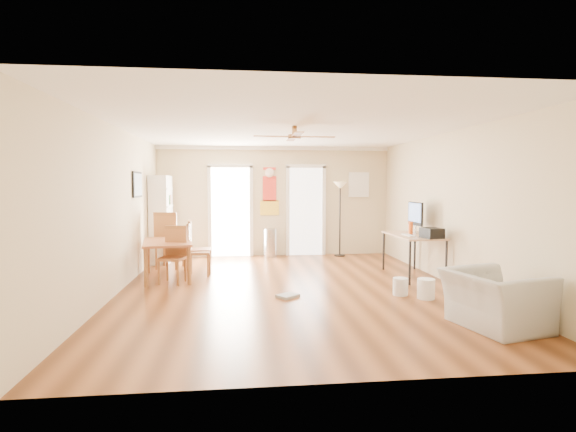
{
  "coord_description": "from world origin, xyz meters",
  "views": [
    {
      "loc": [
        -0.86,
        -7.13,
        1.69
      ],
      "look_at": [
        0.0,
        0.6,
        1.15
      ],
      "focal_mm": 27.8,
      "sensor_mm": 36.0,
      "label": 1
    }
  ],
  "objects": [
    {
      "name": "wall_left",
      "position": [
        -2.75,
        0.0,
        1.3
      ],
      "size": [
        0.04,
        7.0,
        2.6
      ],
      "primitive_type": null,
      "color": "beige",
      "rests_on": "floor"
    },
    {
      "name": "wall_decal",
      "position": [
        -0.13,
        3.48,
        1.55
      ],
      "size": [
        0.46,
        0.03,
        1.1
      ],
      "primitive_type": "cube",
      "color": "red",
      "rests_on": "wall_back"
    },
    {
      "name": "wall_front",
      "position": [
        0.0,
        -3.5,
        1.3
      ],
      "size": [
        5.5,
        0.04,
        2.6
      ],
      "primitive_type": null,
      "color": "beige",
      "rests_on": "floor"
    },
    {
      "name": "wall_right",
      "position": [
        2.75,
        0.0,
        1.3
      ],
      "size": [
        0.04,
        7.0,
        2.6
      ],
      "primitive_type": null,
      "color": "beige",
      "rests_on": "floor"
    },
    {
      "name": "floor_cloth",
      "position": [
        -0.13,
        -0.55,
        0.02
      ],
      "size": [
        0.38,
        0.37,
        0.04
      ],
      "primitive_type": "cube",
      "rotation": [
        0.0,
        0.0,
        0.69
      ],
      "color": "gray",
      "rests_on": "floor"
    },
    {
      "name": "floor",
      "position": [
        0.0,
        0.0,
        0.0
      ],
      "size": [
        7.0,
        7.0,
        0.0
      ],
      "primitive_type": "plane",
      "color": "brown",
      "rests_on": "ground"
    },
    {
      "name": "framed_poster",
      "position": [
        -2.73,
        1.4,
        1.7
      ],
      "size": [
        0.04,
        0.66,
        0.48
      ],
      "primitive_type": "cube",
      "color": "black",
      "rests_on": "wall_left"
    },
    {
      "name": "crown_molding",
      "position": [
        0.0,
        0.0,
        2.56
      ],
      "size": [
        5.5,
        7.0,
        0.08
      ],
      "primitive_type": null,
      "color": "white",
      "rests_on": "wall_back"
    },
    {
      "name": "ac_grille",
      "position": [
        2.05,
        3.47,
        1.7
      ],
      "size": [
        0.5,
        0.04,
        0.6
      ],
      "primitive_type": "cube",
      "color": "white",
      "rests_on": "wall_back"
    },
    {
      "name": "printer",
      "position": [
        2.45,
        0.19,
        0.87
      ],
      "size": [
        0.35,
        0.39,
        0.18
      ],
      "primitive_type": "cube",
      "rotation": [
        0.0,
        0.0,
        0.17
      ],
      "color": "black",
      "rests_on": "computer_desk"
    },
    {
      "name": "ceiling",
      "position": [
        0.0,
        0.0,
        2.6
      ],
      "size": [
        5.5,
        7.0,
        0.0
      ],
      "primitive_type": null,
      "color": "silver",
      "rests_on": "floor"
    },
    {
      "name": "dining_chair_right_a",
      "position": [
        -1.6,
        1.46,
        0.51
      ],
      "size": [
        0.45,
        0.45,
        1.01
      ],
      "primitive_type": null,
      "rotation": [
        0.0,
        0.0,
        1.65
      ],
      "color": "#94552F",
      "rests_on": "floor"
    },
    {
      "name": "dining_chair_near",
      "position": [
        -2.0,
        0.64,
        0.49
      ],
      "size": [
        0.49,
        0.49,
        0.97
      ],
      "primitive_type": null,
      "rotation": [
        0.0,
        0.0,
        -0.27
      ],
      "color": "#AD6C37",
      "rests_on": "floor"
    },
    {
      "name": "keyboard",
      "position": [
        2.2,
        0.6,
        0.78
      ],
      "size": [
        0.13,
        0.39,
        0.01
      ],
      "primitive_type": "cube",
      "rotation": [
        0.0,
        0.0,
        -0.0
      ],
      "color": "white",
      "rests_on": "computer_desk"
    },
    {
      "name": "wastebasket_a",
      "position": [
        1.61,
        -0.6,
        0.13
      ],
      "size": [
        0.24,
        0.24,
        0.27
      ],
      "primitive_type": "cylinder",
      "rotation": [
        0.0,
        0.0,
        -0.03
      ],
      "color": "silver",
      "rests_on": "floor"
    },
    {
      "name": "torchiere_lamp",
      "position": [
        1.53,
        3.21,
        0.88
      ],
      "size": [
        0.41,
        0.41,
        1.77
      ],
      "primitive_type": null,
      "rotation": [
        0.0,
        0.0,
        -0.27
      ],
      "color": "black",
      "rests_on": "floor"
    },
    {
      "name": "computer_desk",
      "position": [
        2.34,
        0.74,
        0.39
      ],
      "size": [
        0.73,
        1.45,
        0.78
      ],
      "primitive_type": null,
      "color": "tan",
      "rests_on": "floor"
    },
    {
      "name": "dining_chair_right_b",
      "position": [
        -1.6,
        1.28,
        0.49
      ],
      "size": [
        0.4,
        0.4,
        0.97
      ],
      "primitive_type": null,
      "rotation": [
        0.0,
        0.0,
        1.57
      ],
      "color": "brown",
      "rests_on": "floor"
    },
    {
      "name": "wall_back",
      "position": [
        0.0,
        3.5,
        1.3
      ],
      "size": [
        5.5,
        0.04,
        2.6
      ],
      "primitive_type": null,
      "color": "beige",
      "rests_on": "floor"
    },
    {
      "name": "dining_table",
      "position": [
        -2.15,
        1.05,
        0.34
      ],
      "size": [
        1.04,
        1.49,
        0.68
      ],
      "primitive_type": null,
      "rotation": [
        0.0,
        0.0,
        0.16
      ],
      "color": "#A55E35",
      "rests_on": "floor"
    },
    {
      "name": "armchair",
      "position": [
        2.15,
        -2.25,
        0.34
      ],
      "size": [
        1.11,
        1.21,
        0.67
      ],
      "primitive_type": "imported",
      "rotation": [
        0.0,
        0.0,
        1.79
      ],
      "color": "#AEAEA8",
      "rests_on": "floor"
    },
    {
      "name": "wastebasket_b",
      "position": [
        1.91,
        -0.86,
        0.15
      ],
      "size": [
        0.32,
        0.32,
        0.3
      ],
      "primitive_type": "cylinder",
      "rotation": [
        0.0,
        0.0,
        0.27
      ],
      "color": "white",
      "rests_on": "floor"
    },
    {
      "name": "imac",
      "position": [
        2.47,
        0.96,
        1.07
      ],
      "size": [
        0.24,
        0.64,
        0.59
      ],
      "primitive_type": null,
      "rotation": [
        0.0,
        0.0,
        0.25
      ],
      "color": "black",
      "rests_on": "computer_desk"
    },
    {
      "name": "bookshelf",
      "position": [
        -2.54,
        2.77,
        0.95
      ],
      "size": [
        0.52,
        0.9,
        1.89
      ],
      "primitive_type": null,
      "rotation": [
        0.0,
        0.0,
        0.17
      ],
      "color": "silver",
      "rests_on": "floor"
    },
    {
      "name": "kitchen_doorway",
      "position": [
        -1.05,
        3.48,
        1.05
      ],
      "size": [
        0.9,
        0.1,
        2.1
      ],
      "primitive_type": null,
      "color": "white",
      "rests_on": "wall_back"
    },
    {
      "name": "ceiling_fan",
      "position": [
        0.0,
        -0.3,
        2.43
      ],
      "size": [
        1.24,
        1.24,
        0.2
      ],
      "primitive_type": null,
      "color": "#593819",
      "rests_on": "ceiling"
    },
    {
      "name": "dining_chair_far",
      "position": [
        -2.26,
        2.09,
        0.57
      ],
      "size": [
        0.56,
        0.56,
        1.14
      ],
      "primitive_type": null,
      "rotation": [
        0.0,
        0.0,
        2.92
      ],
      "color": "#A05B33",
      "rests_on": "floor"
    },
    {
      "name": "trash_can",
      "position": [
        -0.13,
        3.24,
        0.33
      ],
      "size": [
        0.37,
        0.37,
        0.67
      ],
      "primitive_type": "cylinder",
      "rotation": [
        0.0,
        0.0,
        -0.24
      ],
      "color": "#B8B8BA",
      "rests_on": "floor"
    },
    {
      "name": "bathroom_doorway",
      "position": [
        0.75,
        3.48,
        1.05
      ],
      "size": [
        0.8,
        0.1,
        2.1
      ],
      "primitive_type": null,
      "color": "white",
      "rests_on": "wall_back"
    },
    {
      "name": "orange_bottle",
      "position": [
        2.3,
        0.76,
        0.9
      ],
      "size": [
        0.08,
        0.08,
        0.24
      ],
      "primitive_type": "cylinder",
      "rotation": [
        0.0,
        0.0,
        -0.04
      ],
      "color": "#DB4F13",
      "rests_on": "computer_desk"
    }
  ]
}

